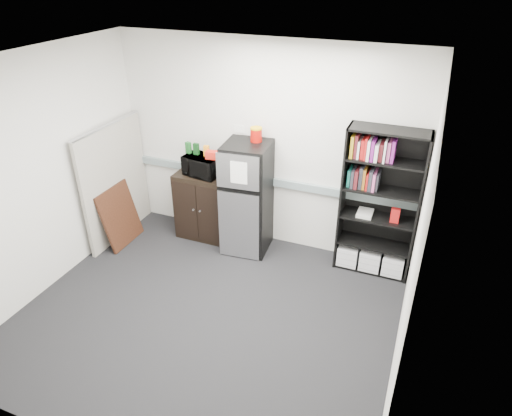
% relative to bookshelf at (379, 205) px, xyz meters
% --- Properties ---
extents(floor, '(4.00, 4.00, 0.00)m').
position_rel_bookshelf_xyz_m(floor, '(-1.53, -1.57, -0.91)').
color(floor, black).
rests_on(floor, ground).
extents(wall_back, '(4.00, 0.02, 2.70)m').
position_rel_bookshelf_xyz_m(wall_back, '(-1.53, 0.18, 0.44)').
color(wall_back, silver).
rests_on(wall_back, floor).
extents(wall_right, '(0.02, 3.50, 2.70)m').
position_rel_bookshelf_xyz_m(wall_right, '(0.47, -1.57, 0.44)').
color(wall_right, silver).
rests_on(wall_right, floor).
extents(wall_left, '(0.02, 3.50, 2.70)m').
position_rel_bookshelf_xyz_m(wall_left, '(-3.53, -1.57, 0.44)').
color(wall_left, silver).
rests_on(wall_left, floor).
extents(ceiling, '(4.00, 3.50, 0.02)m').
position_rel_bookshelf_xyz_m(ceiling, '(-1.53, -1.57, 1.79)').
color(ceiling, white).
rests_on(ceiling, wall_back).
extents(electrical_raceway, '(3.92, 0.05, 0.10)m').
position_rel_bookshelf_xyz_m(electrical_raceway, '(-1.53, 0.15, -0.01)').
color(electrical_raceway, gray).
rests_on(electrical_raceway, wall_back).
extents(wall_note, '(0.14, 0.00, 0.10)m').
position_rel_bookshelf_xyz_m(wall_note, '(-1.88, 0.18, 0.64)').
color(wall_note, white).
rests_on(wall_note, wall_back).
extents(bookshelf, '(0.90, 0.34, 1.85)m').
position_rel_bookshelf_xyz_m(bookshelf, '(0.00, 0.00, 0.00)').
color(bookshelf, black).
rests_on(bookshelf, floor).
extents(cubicle_partition, '(0.06, 1.30, 1.62)m').
position_rel_bookshelf_xyz_m(cubicle_partition, '(-3.43, -0.49, -0.10)').
color(cubicle_partition, gray).
rests_on(cubicle_partition, floor).
extents(cabinet, '(0.76, 0.50, 0.94)m').
position_rel_bookshelf_xyz_m(cabinet, '(-2.30, -0.06, -0.44)').
color(cabinet, black).
rests_on(cabinet, floor).
extents(microwave, '(0.51, 0.38, 0.26)m').
position_rel_bookshelf_xyz_m(microwave, '(-2.30, -0.08, 0.16)').
color(microwave, black).
rests_on(microwave, cabinet).
extents(snack_box_a, '(0.08, 0.07, 0.15)m').
position_rel_bookshelf_xyz_m(snack_box_a, '(-2.51, -0.05, 0.37)').
color(snack_box_a, '#18561F').
rests_on(snack_box_a, microwave).
extents(snack_box_b, '(0.07, 0.05, 0.15)m').
position_rel_bookshelf_xyz_m(snack_box_b, '(-2.40, -0.05, 0.37)').
color(snack_box_b, '#0C3611').
rests_on(snack_box_b, microwave).
extents(snack_box_c, '(0.08, 0.06, 0.14)m').
position_rel_bookshelf_xyz_m(snack_box_c, '(-2.25, -0.05, 0.37)').
color(snack_box_c, orange).
rests_on(snack_box_c, microwave).
extents(snack_bag, '(0.19, 0.12, 0.10)m').
position_rel_bookshelf_xyz_m(snack_bag, '(-2.13, -0.10, 0.35)').
color(snack_bag, red).
rests_on(snack_bag, microwave).
extents(refrigerator, '(0.61, 0.64, 1.50)m').
position_rel_bookshelf_xyz_m(refrigerator, '(-1.64, -0.14, -0.17)').
color(refrigerator, black).
rests_on(refrigerator, floor).
extents(coffee_can, '(0.15, 0.15, 0.20)m').
position_rel_bookshelf_xyz_m(coffee_can, '(-1.56, -0.02, 0.68)').
color(coffee_can, '#A90F07').
rests_on(coffee_can, refrigerator).
extents(framed_poster, '(0.23, 0.64, 0.81)m').
position_rel_bookshelf_xyz_m(framed_poster, '(-3.30, -0.66, -0.50)').
color(framed_poster, black).
rests_on(framed_poster, floor).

